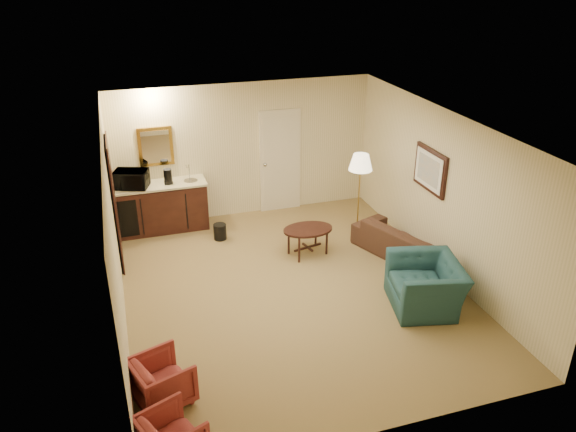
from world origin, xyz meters
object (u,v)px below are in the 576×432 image
object	(u,v)px
wetbar_cabinet	(163,207)
waste_bin	(220,232)
coffee_table	(308,241)
coffee_maker	(168,176)
rose_chair_near	(162,378)
microwave	(131,177)
floor_lamp	(359,196)
teal_armchair	(426,277)
sofa	(406,237)

from	to	relation	value
wetbar_cabinet	waste_bin	xyz separation A→B (m)	(0.92, -0.71, -0.32)
coffee_table	coffee_maker	world-z (taller)	coffee_maker
rose_chair_near	microwave	xyz separation A→B (m)	(0.00, 4.50, 0.80)
wetbar_cabinet	rose_chair_near	bearing A→B (deg)	-96.30
rose_chair_near	coffee_table	size ratio (longest dim) A/B	0.74
wetbar_cabinet	coffee_table	bearing A→B (deg)	-37.40
floor_lamp	waste_bin	world-z (taller)	floor_lamp
coffee_table	microwave	distance (m)	3.34
microwave	coffee_table	bearing A→B (deg)	-12.44
floor_lamp	teal_armchair	bearing A→B (deg)	-89.57
teal_armchair	coffee_maker	distance (m)	4.93
sofa	coffee_maker	world-z (taller)	coffee_maker
wetbar_cabinet	coffee_maker	distance (m)	0.62
microwave	coffee_maker	distance (m)	0.64
waste_bin	microwave	bearing A→B (deg)	154.36
teal_armchair	sofa	bearing A→B (deg)	175.43
microwave	floor_lamp	bearing A→B (deg)	0.60
wetbar_cabinet	floor_lamp	world-z (taller)	floor_lamp
teal_armchair	rose_chair_near	distance (m)	3.96
sofa	floor_lamp	distance (m)	1.16
coffee_table	coffee_maker	size ratio (longest dim) A/B	3.08
coffee_table	microwave	world-z (taller)	microwave
rose_chair_near	coffee_table	world-z (taller)	rose_chair_near
coffee_table	coffee_maker	xyz separation A→B (m)	(-2.11, 1.69, 0.81)
floor_lamp	coffee_table	bearing A→B (deg)	-160.02
sofa	teal_armchair	xyz separation A→B (m)	(-0.43, -1.41, 0.11)
microwave	coffee_maker	size ratio (longest dim) A/B	2.08
sofa	coffee_table	size ratio (longest dim) A/B	2.19
sofa	coffee_maker	size ratio (longest dim) A/B	6.76
sofa	coffee_maker	bearing A→B (deg)	36.42
rose_chair_near	microwave	world-z (taller)	microwave
wetbar_cabinet	teal_armchair	size ratio (longest dim) A/B	1.50
wetbar_cabinet	teal_armchair	xyz separation A→B (m)	(3.37, -3.71, 0.02)
sofa	waste_bin	size ratio (longest dim) A/B	6.49
floor_lamp	waste_bin	size ratio (longest dim) A/B	5.46
rose_chair_near	coffee_table	xyz separation A→B (m)	(2.75, 2.81, -0.07)
waste_bin	coffee_maker	distance (m)	1.38
coffee_table	waste_bin	xyz separation A→B (m)	(-1.33, 1.01, -0.10)
waste_bin	coffee_maker	xyz separation A→B (m)	(-0.78, 0.68, 0.91)
wetbar_cabinet	floor_lamp	xyz separation A→B (m)	(3.35, -1.32, 0.33)
coffee_maker	waste_bin	bearing A→B (deg)	-28.61
sofa	waste_bin	bearing A→B (deg)	39.31
teal_armchair	coffee_table	distance (m)	2.30
teal_armchair	coffee_table	bearing A→B (deg)	-138.24
waste_bin	rose_chair_near	bearing A→B (deg)	-110.36
teal_armchair	floor_lamp	xyz separation A→B (m)	(-0.02, 2.39, 0.31)
sofa	waste_bin	xyz separation A→B (m)	(-2.88, 1.59, -0.22)
wetbar_cabinet	waste_bin	bearing A→B (deg)	-37.81
teal_armchair	coffee_table	world-z (taller)	teal_armchair
rose_chair_near	floor_lamp	distance (m)	5.04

